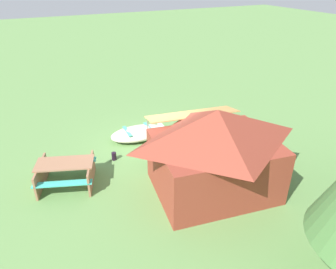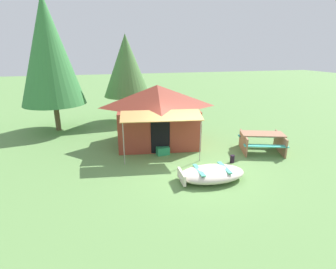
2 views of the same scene
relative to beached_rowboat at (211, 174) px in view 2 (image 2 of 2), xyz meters
name	(u,v)px [view 2 (image 2 of 2)]	position (x,y,z in m)	size (l,w,h in m)	color
ground_plane	(192,166)	(-0.21, 1.23, -0.23)	(80.00, 80.00, 0.00)	#628E4B
beached_rowboat	(211,174)	(0.00, 0.00, 0.00)	(2.25, 1.28, 0.44)	beige
canvas_cabin_tent	(157,114)	(-0.87, 3.99, 1.13)	(4.03, 4.21, 2.63)	brown
picnic_table	(262,140)	(3.08, 1.84, 0.26)	(2.10, 1.97, 0.79)	#9C6C4E
cooler_box	(163,151)	(-0.98, 2.56, -0.07)	(0.51, 0.31, 0.32)	#268A57
fuel_can	(232,159)	(1.36, 1.11, -0.09)	(0.17, 0.17, 0.28)	black
pine_tree_back_left	(126,66)	(-1.67, 8.29, 2.98)	(2.66, 2.66, 4.93)	brown
pine_tree_back_right	(49,51)	(-5.50, 7.33, 3.79)	(3.11, 3.11, 6.64)	brown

